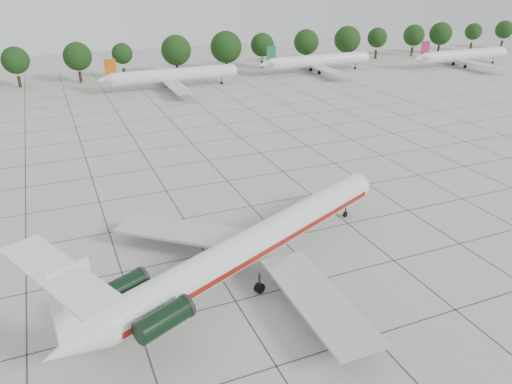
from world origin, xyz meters
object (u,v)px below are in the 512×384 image
main_airliner (244,249)px  bg_airliner_e (463,55)px  bg_airliner_c (173,76)px  bg_airliner_d (318,61)px

main_airliner → bg_airliner_e: 116.20m
bg_airliner_c → bg_airliner_d: same height
bg_airliner_c → bg_airliner_d: size_ratio=1.00×
bg_airliner_e → bg_airliner_d: bearing=168.7°
main_airliner → bg_airliner_d: (51.84, 78.86, -0.20)m
bg_airliner_d → bg_airliner_e: (40.29, -8.04, 0.00)m
main_airliner → bg_airliner_d: 94.37m
main_airliner → bg_airliner_c: (12.94, 75.28, -0.20)m
bg_airliner_e → bg_airliner_c: bearing=176.8°
main_airliner → bg_airliner_c: 76.38m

